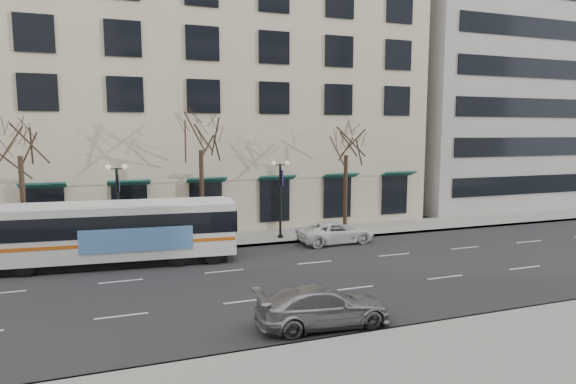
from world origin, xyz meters
name	(u,v)px	position (x,y,z in m)	size (l,w,h in m)	color
ground	(234,285)	(0.00, 0.00, 0.00)	(160.00, 160.00, 0.00)	black
sidewalk_far	(277,236)	(5.00, 9.00, 0.07)	(80.00, 4.00, 0.15)	gray
building_hotel	(151,72)	(-2.00, 21.00, 12.00)	(40.00, 20.00, 24.00)	#C1B193
building_office	(485,32)	(32.00, 21.00, 17.50)	(25.00, 20.00, 35.00)	#999993
tree_far_left	(19,139)	(-10.00, 8.80, 6.70)	(3.60, 3.60, 8.34)	black
tree_far_mid	(201,135)	(0.00, 8.80, 6.91)	(3.60, 3.60, 8.55)	black
tree_far_right	(346,141)	(10.00, 8.80, 6.42)	(3.60, 3.60, 8.06)	black
lamp_post_left	(118,203)	(-4.99, 8.20, 2.94)	(1.22, 0.45, 5.21)	black
lamp_post_right	(280,196)	(5.01, 8.20, 2.94)	(1.22, 0.45, 5.21)	black
city_bus	(120,231)	(-4.95, 5.45, 1.83)	(12.54, 3.77, 3.35)	white
silver_car	(323,306)	(2.01, -5.69, 0.73)	(2.04, 5.01, 1.45)	#989A9F
white_pickup	(336,232)	(8.07, 6.20, 0.69)	(2.29, 4.97, 1.38)	white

